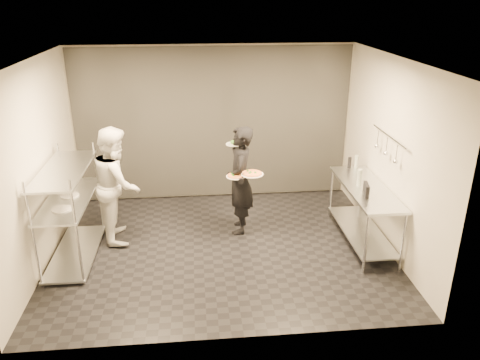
{
  "coord_description": "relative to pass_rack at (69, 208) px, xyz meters",
  "views": [
    {
      "loc": [
        -0.32,
        -6.2,
        3.64
      ],
      "look_at": [
        0.29,
        0.01,
        1.1
      ],
      "focal_mm": 35.0,
      "sensor_mm": 36.0,
      "label": 1
    }
  ],
  "objects": [
    {
      "name": "utensil_rail",
      "position": [
        4.58,
        0.0,
        0.78
      ],
      "size": [
        0.07,
        1.2,
        0.31
      ],
      "color": "#B9BBC0",
      "rests_on": "room_shell"
    },
    {
      "name": "pos_monitor",
      "position": [
        4.21,
        -0.31,
        0.24
      ],
      "size": [
        0.09,
        0.26,
        0.18
      ],
      "primitive_type": "cube",
      "rotation": [
        0.0,
        0.0,
        -0.18
      ],
      "color": "black",
      "rests_on": "prep_counter"
    },
    {
      "name": "chef",
      "position": [
        0.6,
        0.54,
        0.13
      ],
      "size": [
        0.79,
        0.96,
        1.79
      ],
      "primitive_type": "imported",
      "rotation": [
        0.0,
        0.0,
        1.71
      ],
      "color": "silver",
      "rests_on": "ground"
    },
    {
      "name": "bottle_green",
      "position": [
        4.24,
        0.08,
        0.28
      ],
      "size": [
        0.07,
        0.07,
        0.25
      ],
      "primitive_type": "cylinder",
      "color": "gray",
      "rests_on": "prep_counter"
    },
    {
      "name": "waiter",
      "position": [
        2.49,
        0.56,
        0.1
      ],
      "size": [
        0.49,
        0.68,
        1.74
      ],
      "primitive_type": "imported",
      "rotation": [
        0.0,
        0.0,
        -1.7
      ],
      "color": "black",
      "rests_on": "ground"
    },
    {
      "name": "bottle_dark",
      "position": [
        4.32,
        0.8,
        0.25
      ],
      "size": [
        0.06,
        0.06,
        0.19
      ],
      "primitive_type": "cylinder",
      "color": "black",
      "rests_on": "prep_counter"
    },
    {
      "name": "pizza_plate_near",
      "position": [
        2.4,
        0.35,
        0.27
      ],
      "size": [
        0.28,
        0.28,
        0.05
      ],
      "color": "white",
      "rests_on": "waiter"
    },
    {
      "name": "prep_counter",
      "position": [
        4.33,
        0.0,
        -0.14
      ],
      "size": [
        0.6,
        1.8,
        0.92
      ],
      "color": "#B9BBC0",
      "rests_on": "ground"
    },
    {
      "name": "pass_rack",
      "position": [
        0.0,
        0.0,
        0.0
      ],
      "size": [
        0.6,
        1.6,
        1.5
      ],
      "color": "#B9BBC0",
      "rests_on": "ground"
    },
    {
      "name": "bottle_clear",
      "position": [
        4.44,
        0.8,
        0.26
      ],
      "size": [
        0.06,
        0.06,
        0.22
      ],
      "primitive_type": "cylinder",
      "color": "gray",
      "rests_on": "prep_counter"
    },
    {
      "name": "salad_plate",
      "position": [
        2.43,
        0.88,
        0.62
      ],
      "size": [
        0.26,
        0.26,
        0.07
      ],
      "color": "white",
      "rests_on": "waiter"
    },
    {
      "name": "room_shell",
      "position": [
        2.15,
        1.18,
        0.63
      ],
      "size": [
        5.0,
        4.0,
        2.8
      ],
      "color": "black",
      "rests_on": "ground"
    },
    {
      "name": "pizza_plate_far",
      "position": [
        2.65,
        0.33,
        0.3
      ],
      "size": [
        0.34,
        0.34,
        0.05
      ],
      "color": "white",
      "rests_on": "waiter"
    }
  ]
}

